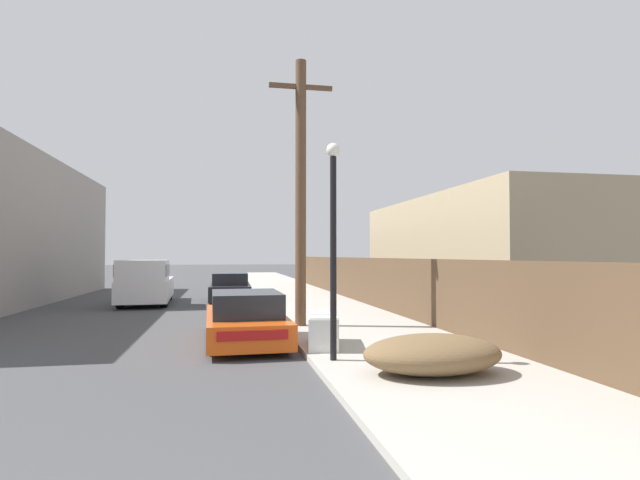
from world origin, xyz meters
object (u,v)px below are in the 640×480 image
Objects in this scene: parked_sports_car_red at (245,319)px; car_parked_mid at (230,288)px; street_lamp at (333,231)px; utility_pole at (301,188)px; discarded_fridge at (323,329)px; brush_pile at (433,354)px; pickup_truck at (146,282)px.

car_parked_mid is at bearing 89.69° from parked_sports_car_red.
parked_sports_car_red is at bearing 117.51° from street_lamp.
parked_sports_car_red is 0.62× the size of utility_pole.
discarded_fridge reaches higher than brush_pile.
utility_pole is at bearing 102.06° from brush_pile.
brush_pile is at bearing -55.23° from discarded_fridge.
discarded_fridge is 4.70m from utility_pole.
pickup_truck is at bearing 112.32° from street_lamp.
utility_pole is (-0.02, 3.15, 3.49)m from discarded_fridge.
brush_pile is at bearing 112.36° from pickup_truck.
utility_pole reaches higher than parked_sports_car_red.
parked_sports_car_red is 1.97× the size of brush_pile.
utility_pole reaches higher than car_parked_mid.
pickup_truck is (-5.32, 11.18, 0.47)m from discarded_fridge.
utility_pole reaches higher than street_lamp.
parked_sports_car_red is 4.15m from utility_pole.
street_lamp is at bearing -81.74° from car_parked_mid.
street_lamp is (5.21, -12.68, 1.58)m from pickup_truck.
parked_sports_car_red reaches higher than discarded_fridge.
discarded_fridge is at bearing 113.91° from brush_pile.
car_parked_mid is at bearing -171.42° from pickup_truck.
discarded_fridge is 2.55m from street_lamp.
parked_sports_car_red is 1.01× the size of car_parked_mid.
pickup_truck is at bearing -167.73° from car_parked_mid.
parked_sports_car_red is at bearing -87.90° from car_parked_mid.
street_lamp reaches higher than parked_sports_car_red.
parked_sports_car_red is 5.13m from brush_pile.
discarded_fridge is 0.77× the size of brush_pile.
street_lamp is at bearing 135.52° from brush_pile.
car_parked_mid is at bearing 101.76° from utility_pole.
street_lamp is at bearing 109.55° from pickup_truck.
car_parked_mid is 9.52m from utility_pole.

